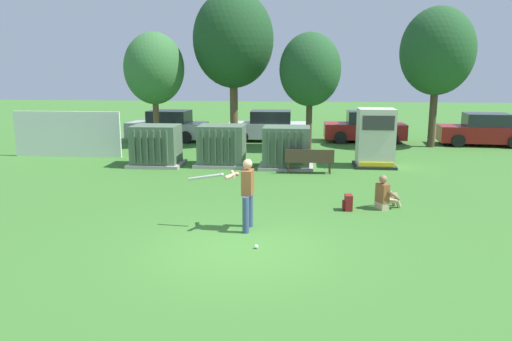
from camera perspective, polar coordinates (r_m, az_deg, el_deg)
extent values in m
plane|color=#3D752D|center=(10.91, -1.79, -8.91)|extent=(96.00, 96.00, 0.00)
cube|color=white|center=(23.21, -20.94, 3.94)|extent=(4.80, 0.12, 2.00)
cube|color=#9E9B93|center=(20.28, -11.36, 0.76)|extent=(2.10, 1.70, 0.12)
cube|color=#567056|center=(20.14, -11.45, 3.02)|extent=(1.80, 1.40, 1.50)
cube|color=#495F49|center=(19.63, -13.87, 2.69)|extent=(0.06, 0.12, 1.27)
cube|color=#495F49|center=(19.54, -13.16, 2.69)|extent=(0.06, 0.12, 1.27)
cube|color=#495F49|center=(19.47, -12.45, 2.68)|extent=(0.06, 0.12, 1.27)
cube|color=#495F49|center=(19.39, -11.73, 2.68)|extent=(0.06, 0.12, 1.27)
cube|color=#495F49|center=(19.32, -11.01, 2.67)|extent=(0.06, 0.12, 1.27)
cube|color=#495F49|center=(19.25, -10.28, 2.67)|extent=(0.06, 0.12, 1.27)
cube|color=#9E9B93|center=(19.97, -3.92, 0.80)|extent=(2.10, 1.70, 0.12)
cube|color=#567056|center=(19.83, -3.95, 3.09)|extent=(1.80, 1.40, 1.50)
cube|color=#495F49|center=(19.21, -6.20, 2.77)|extent=(0.06, 0.12, 1.27)
cube|color=#495F49|center=(19.16, -5.45, 2.76)|extent=(0.06, 0.12, 1.27)
cube|color=#495F49|center=(19.11, -4.70, 2.76)|extent=(0.06, 0.12, 1.27)
cube|color=#495F49|center=(19.07, -3.94, 2.75)|extent=(0.06, 0.12, 1.27)
cube|color=#495F49|center=(19.03, -3.18, 2.74)|extent=(0.06, 0.12, 1.27)
cube|color=#495F49|center=(18.99, -2.42, 2.73)|extent=(0.06, 0.12, 1.27)
cube|color=#9E9B93|center=(19.47, 3.50, 0.52)|extent=(2.10, 1.70, 0.12)
cube|color=#567056|center=(19.33, 3.53, 2.87)|extent=(1.80, 1.40, 1.50)
cube|color=#495F49|center=(18.61, 1.48, 2.55)|extent=(0.06, 0.12, 1.27)
cube|color=#495F49|center=(18.60, 2.27, 2.53)|extent=(0.06, 0.12, 1.27)
cube|color=#495F49|center=(18.58, 3.05, 2.52)|extent=(0.06, 0.12, 1.27)
cube|color=#495F49|center=(18.57, 3.84, 2.51)|extent=(0.06, 0.12, 1.27)
cube|color=#495F49|center=(18.57, 4.63, 2.49)|extent=(0.06, 0.12, 1.27)
cube|color=#495F49|center=(18.57, 5.41, 2.48)|extent=(0.06, 0.12, 1.27)
cube|color=#262626|center=(20.19, 13.46, 0.59)|extent=(1.60, 1.40, 0.10)
cube|color=beige|center=(20.01, 13.62, 3.82)|extent=(1.40, 1.20, 2.20)
cube|color=#383838|center=(19.33, 13.96, 5.35)|extent=(1.19, 0.04, 0.55)
cube|color=yellow|center=(19.56, 13.73, 0.67)|extent=(1.33, 0.04, 0.16)
cube|color=#4C3828|center=(18.44, 6.16, 1.07)|extent=(1.81, 0.47, 0.05)
cube|color=#4C3828|center=(18.22, 6.21, 1.73)|extent=(1.80, 0.11, 0.44)
cylinder|color=#4C3828|center=(18.60, 3.77, 0.46)|extent=(0.06, 0.06, 0.42)
cylinder|color=#4C3828|center=(18.68, 8.47, 0.41)|extent=(0.06, 0.06, 0.42)
cylinder|color=#4C3828|center=(18.33, 3.78, 0.29)|extent=(0.06, 0.06, 0.42)
cylinder|color=#4C3828|center=(18.41, 8.55, 0.24)|extent=(0.06, 0.06, 0.42)
cylinder|color=#384C75|center=(11.72, -1.19, -5.15)|extent=(0.16, 0.16, 0.88)
cylinder|color=#384C75|center=(12.17, -0.72, -4.50)|extent=(0.16, 0.16, 0.88)
cube|color=brown|center=(11.76, -0.96, -1.36)|extent=(0.28, 0.42, 0.60)
sphere|color=tan|center=(11.67, -0.97, 0.77)|extent=(0.23, 0.23, 0.23)
cylinder|color=tan|center=(11.72, -2.85, -0.62)|extent=(0.31, 0.53, 0.09)
cylinder|color=tan|center=(11.89, -2.65, -0.44)|extent=(0.22, 0.55, 0.09)
cylinder|color=#B2B2B7|center=(12.00, -5.90, -0.74)|extent=(0.85, 0.15, 0.21)
sphere|color=#B2B2B7|center=(11.87, -3.95, -0.48)|extent=(0.08, 0.08, 0.08)
sphere|color=white|center=(10.85, 0.03, -8.78)|extent=(0.09, 0.09, 0.09)
cube|color=tan|center=(14.19, 14.31, -3.93)|extent=(0.38, 0.42, 0.20)
cube|color=brown|center=(14.10, 14.39, -2.52)|extent=(0.37, 0.42, 0.52)
sphere|color=#9E7051|center=(14.01, 14.47, -0.98)|extent=(0.22, 0.22, 0.22)
cylinder|color=tan|center=(14.38, 14.77, -3.26)|extent=(0.45, 0.34, 0.13)
cylinder|color=tan|center=(14.52, 15.45, -3.13)|extent=(0.31, 0.25, 0.46)
cylinder|color=tan|center=(14.23, 15.29, -3.44)|extent=(0.45, 0.34, 0.13)
cylinder|color=tan|center=(14.38, 15.97, -3.31)|extent=(0.31, 0.25, 0.46)
cylinder|color=#9E7051|center=(14.42, 14.46, -2.39)|extent=(0.40, 0.28, 0.32)
cylinder|color=#9E7051|center=(14.09, 15.66, -2.79)|extent=(0.40, 0.28, 0.32)
cube|color=maroon|center=(13.84, 10.63, -3.65)|extent=(0.21, 0.33, 0.44)
cube|color=maroon|center=(13.84, 10.08, -3.91)|extent=(0.07, 0.23, 0.22)
cylinder|color=brown|center=(25.03, -11.42, 5.41)|extent=(0.29, 0.29, 2.36)
ellipsoid|color=#387038|center=(24.89, -11.68, 11.48)|extent=(2.91, 2.91, 3.45)
cylinder|color=brown|center=(25.09, -2.56, 6.63)|extent=(0.40, 0.40, 3.21)
ellipsoid|color=#1E4723|center=(25.02, -2.64, 14.87)|extent=(3.96, 3.96, 4.70)
cylinder|color=#4C3828|center=(23.74, 6.12, 5.20)|extent=(0.29, 0.29, 2.33)
ellipsoid|color=#235128|center=(23.59, 6.26, 11.52)|extent=(2.87, 2.87, 3.40)
cylinder|color=#4C3828|center=(25.91, 19.71, 5.72)|extent=(0.35, 0.35, 2.86)
ellipsoid|color=#235128|center=(25.81, 20.21, 12.81)|extent=(3.52, 3.52, 4.18)
cube|color=#B2B2B7|center=(27.08, -10.22, 4.64)|extent=(4.32, 2.01, 0.80)
cube|color=#262B33|center=(26.95, -9.97, 6.16)|extent=(2.21, 1.71, 0.64)
cylinder|color=black|center=(26.80, -13.44, 3.88)|extent=(0.65, 0.27, 0.64)
cylinder|color=black|center=(28.36, -12.10, 4.36)|extent=(0.65, 0.27, 0.64)
cylinder|color=black|center=(25.90, -8.11, 3.81)|extent=(0.65, 0.27, 0.64)
cylinder|color=black|center=(27.50, -7.04, 4.30)|extent=(0.65, 0.27, 0.64)
cube|color=silver|center=(26.53, 1.40, 4.68)|extent=(4.22, 1.75, 0.80)
cube|color=#262B33|center=(26.44, 1.74, 6.23)|extent=(2.12, 1.58, 0.64)
cylinder|color=black|center=(25.84, -1.60, 3.91)|extent=(0.64, 0.23, 0.64)
cylinder|color=black|center=(27.51, -1.21, 4.39)|extent=(0.64, 0.23, 0.64)
cylinder|color=black|center=(25.68, 4.19, 3.83)|extent=(0.64, 0.23, 0.64)
cylinder|color=black|center=(27.36, 4.24, 4.32)|extent=(0.64, 0.23, 0.64)
cube|color=maroon|center=(26.84, 12.39, 4.50)|extent=(4.20, 1.71, 0.80)
cube|color=#262B33|center=(26.78, 12.77, 6.01)|extent=(2.10, 1.56, 0.64)
cylinder|color=black|center=(25.90, 9.72, 3.76)|extent=(0.64, 0.22, 0.64)
cylinder|color=black|center=(27.58, 9.46, 4.25)|extent=(0.64, 0.22, 0.64)
cylinder|color=black|center=(26.23, 15.41, 3.61)|extent=(0.64, 0.22, 0.64)
cylinder|color=black|center=(27.89, 14.81, 4.11)|extent=(0.64, 0.22, 0.64)
cube|color=maroon|center=(27.44, 24.66, 3.85)|extent=(4.33, 2.06, 0.80)
cube|color=#262B33|center=(27.40, 25.09, 5.32)|extent=(2.23, 1.74, 0.64)
cylinder|color=black|center=(26.36, 22.31, 3.19)|extent=(0.66, 0.27, 0.64)
cylinder|color=black|center=(28.01, 21.62, 3.70)|extent=(0.66, 0.27, 0.64)
cylinder|color=black|center=(28.63, 26.74, 3.43)|extent=(0.66, 0.27, 0.64)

